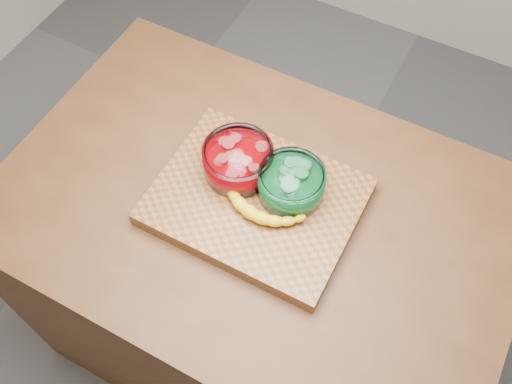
% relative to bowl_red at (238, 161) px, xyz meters
% --- Properties ---
extents(ground, '(3.50, 3.50, 0.00)m').
position_rel_bowl_red_xyz_m(ground, '(0.07, -0.05, -0.98)').
color(ground, '#59595D').
rests_on(ground, ground).
extents(counter, '(1.20, 0.80, 0.90)m').
position_rel_bowl_red_xyz_m(counter, '(0.07, -0.05, -0.53)').
color(counter, '#502E18').
rests_on(counter, ground).
extents(cutting_board, '(0.45, 0.35, 0.04)m').
position_rel_bowl_red_xyz_m(cutting_board, '(0.07, -0.05, -0.06)').
color(cutting_board, brown).
rests_on(cutting_board, counter).
extents(bowl_red, '(0.16, 0.16, 0.07)m').
position_rel_bowl_red_xyz_m(bowl_red, '(0.00, 0.00, 0.00)').
color(bowl_red, white).
rests_on(bowl_red, cutting_board).
extents(bowl_green, '(0.15, 0.15, 0.07)m').
position_rel_bowl_red_xyz_m(bowl_green, '(0.13, 0.00, -0.00)').
color(bowl_green, white).
rests_on(bowl_green, cutting_board).
extents(banana, '(0.24, 0.12, 0.03)m').
position_rel_bowl_red_xyz_m(banana, '(0.09, -0.06, -0.02)').
color(banana, gold).
rests_on(banana, cutting_board).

